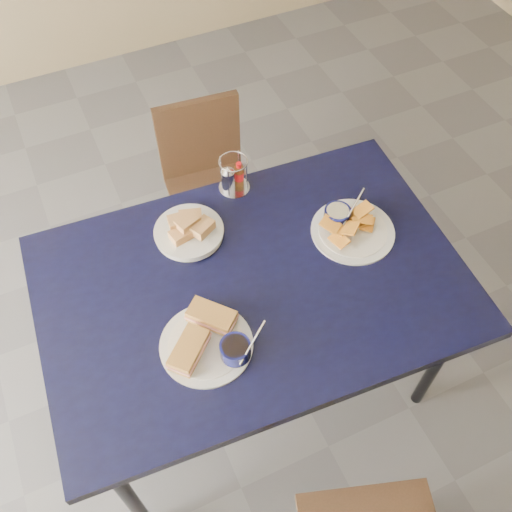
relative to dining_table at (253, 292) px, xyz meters
name	(u,v)px	position (x,y,z in m)	size (l,w,h in m)	color
ground	(210,415)	(-0.22, -0.07, -0.69)	(6.00, 6.00, 0.00)	#4D4D52
dining_table	(253,292)	(0.00, 0.00, 0.00)	(1.38, 0.97, 0.75)	black
chair_far	(205,173)	(0.13, 0.79, -0.25)	(0.39, 0.38, 0.76)	black
sandwich_plate	(209,340)	(-0.20, -0.15, 0.08)	(0.30, 0.28, 0.12)	white
plantain_plate	(348,225)	(0.38, 0.06, 0.08)	(0.28, 0.28, 0.12)	white
bread_basket	(189,230)	(-0.11, 0.26, 0.08)	(0.23, 0.23, 0.08)	white
condiment_caddy	(232,177)	(0.10, 0.39, 0.12)	(0.11, 0.11, 0.14)	silver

